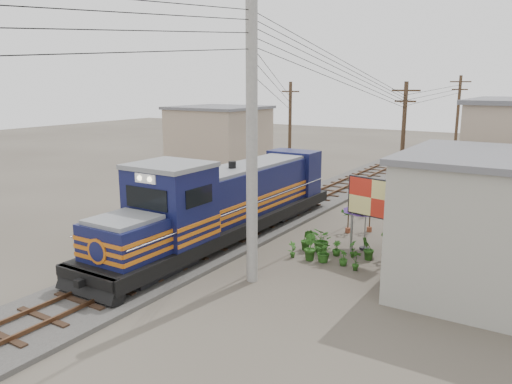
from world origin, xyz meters
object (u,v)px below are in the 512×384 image
Objects in this scene: market_umbrella at (366,206)px; vendor at (428,224)px; billboard at (372,200)px; locomotive at (225,204)px.

vendor is (2.07, 2.22, -1.02)m from market_umbrella.
billboard is 3.85m from vendor.
locomotive reaches higher than market_umbrella.
market_umbrella reaches higher than vendor.
locomotive is at bearing -11.58° from vendor.
vendor is (7.78, 4.32, -0.80)m from locomotive.
locomotive is at bearing -157.04° from billboard.
billboard is at bearing 24.05° from vendor.
billboard reaches higher than vendor.
billboard is 1.52× the size of market_umbrella.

